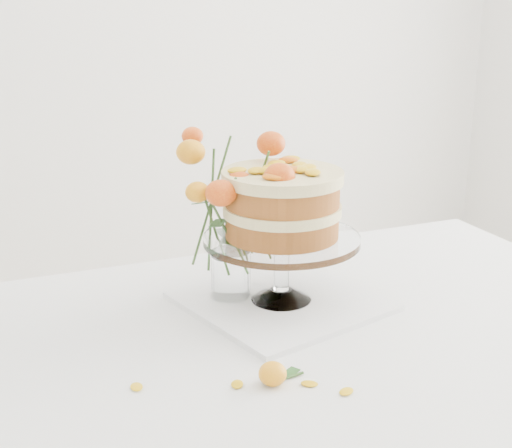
{
  "coord_description": "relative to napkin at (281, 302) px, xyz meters",
  "views": [
    {
      "loc": [
        -0.45,
        -0.97,
        1.31
      ],
      "look_at": [
        0.02,
        0.17,
        0.91
      ],
      "focal_mm": 50.0,
      "sensor_mm": 36.0,
      "label": 1
    }
  ],
  "objects": [
    {
      "name": "stray_petal_d",
      "position": [
        -0.32,
        -0.19,
        -0.0
      ],
      "size": [
        0.03,
        0.02,
        0.0
      ],
      "primitive_type": "ellipsoid",
      "color": "gold",
      "rests_on": "table"
    },
    {
      "name": "loose_rose_near",
      "position": [
        -0.13,
        -0.26,
        0.01
      ],
      "size": [
        0.08,
        0.04,
        0.04
      ],
      "rotation": [
        0.0,
        0.0,
        0.14
      ],
      "color": "orange",
      "rests_on": "table"
    },
    {
      "name": "cake_stand",
      "position": [
        0.0,
        0.0,
        0.18
      ],
      "size": [
        0.29,
        0.29,
        0.26
      ],
      "rotation": [
        0.0,
        0.0,
        0.42
      ],
      "color": "white",
      "rests_on": "napkin"
    },
    {
      "name": "stray_petal_c",
      "position": [
        -0.04,
        -0.32,
        -0.0
      ],
      "size": [
        0.03,
        0.02,
        0.0
      ],
      "primitive_type": "ellipsoid",
      "color": "gold",
      "rests_on": "table"
    },
    {
      "name": "rose_vase",
      "position": [
        -0.08,
        0.05,
        0.21
      ],
      "size": [
        0.28,
        0.28,
        0.37
      ],
      "rotation": [
        0.0,
        0.0,
        -0.18
      ],
      "color": "white",
      "rests_on": "table"
    },
    {
      "name": "napkin",
      "position": [
        0.0,
        0.0,
        0.0
      ],
      "size": [
        0.39,
        0.39,
        0.01
      ],
      "primitive_type": "cube",
      "rotation": [
        0.0,
        0.0,
        0.26
      ],
      "color": "white",
      "rests_on": "table"
    },
    {
      "name": "stray_petal_a",
      "position": [
        -0.18,
        -0.24,
        -0.0
      ],
      "size": [
        0.03,
        0.02,
        0.0
      ],
      "primitive_type": "ellipsoid",
      "color": "gold",
      "rests_on": "table"
    },
    {
      "name": "table",
      "position": [
        -0.06,
        -0.14,
        -0.09
      ],
      "size": [
        1.43,
        0.93,
        0.76
      ],
      "color": "tan",
      "rests_on": "ground"
    },
    {
      "name": "stray_petal_b",
      "position": [
        -0.08,
        -0.28,
        -0.0
      ],
      "size": [
        0.03,
        0.02,
        0.0
      ],
      "primitive_type": "ellipsoid",
      "color": "gold",
      "rests_on": "table"
    }
  ]
}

